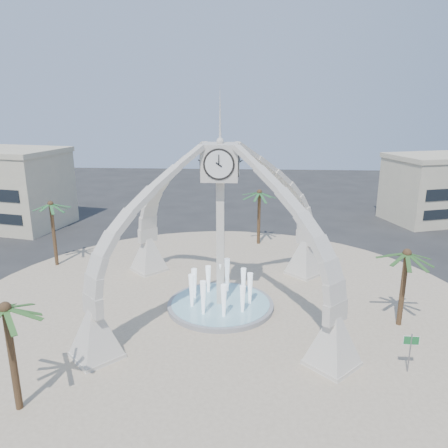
# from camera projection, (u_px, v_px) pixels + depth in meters

# --- Properties ---
(ground) EXTENTS (140.00, 140.00, 0.00)m
(ground) POSITION_uv_depth(u_px,v_px,m) (221.00, 308.00, 33.03)
(ground) COLOR #282828
(ground) RESTS_ON ground
(plaza) EXTENTS (40.00, 40.00, 0.06)m
(plaza) POSITION_uv_depth(u_px,v_px,m) (221.00, 307.00, 33.03)
(plaza) COLOR #C6B293
(plaza) RESTS_ON ground
(clock_tower) EXTENTS (17.94, 17.94, 16.30)m
(clock_tower) POSITION_uv_depth(u_px,v_px,m) (220.00, 225.00, 31.27)
(clock_tower) COLOR beige
(clock_tower) RESTS_ON ground
(fountain) EXTENTS (8.00, 8.00, 3.62)m
(fountain) POSITION_uv_depth(u_px,v_px,m) (221.00, 304.00, 32.95)
(fountain) COLOR gray
(fountain) RESTS_ON ground
(palm_east) EXTENTS (4.60, 4.60, 6.03)m
(palm_east) POSITION_uv_depth(u_px,v_px,m) (407.00, 254.00, 29.06)
(palm_east) COLOR brown
(palm_east) RESTS_ON ground
(palm_west) EXTENTS (4.46, 4.46, 6.65)m
(palm_west) POSITION_uv_depth(u_px,v_px,m) (51.00, 205.00, 39.98)
(palm_west) COLOR brown
(palm_west) RESTS_ON ground
(palm_north) EXTENTS (3.87, 3.87, 6.45)m
(palm_north) POSITION_uv_depth(u_px,v_px,m) (259.00, 193.00, 46.26)
(palm_north) COLOR brown
(palm_north) RESTS_ON ground
(palm_south) EXTENTS (4.52, 4.52, 6.35)m
(palm_south) POSITION_uv_depth(u_px,v_px,m) (5.00, 310.00, 20.66)
(palm_south) COLOR brown
(palm_south) RESTS_ON ground
(street_sign) EXTENTS (0.91, 0.08, 2.47)m
(street_sign) POSITION_uv_depth(u_px,v_px,m) (411.00, 345.00, 24.68)
(street_sign) COLOR slate
(street_sign) RESTS_ON ground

